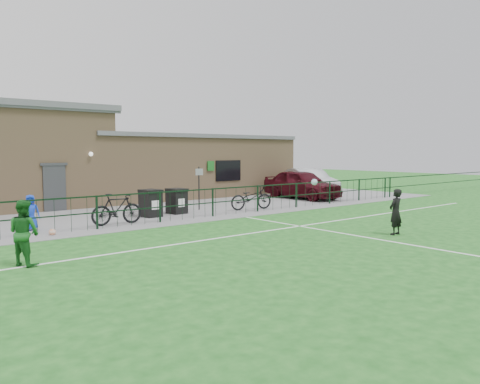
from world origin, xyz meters
TOP-DOWN VIEW (x-y plane):
  - ground at (0.00, 0.00)m, footprint 90.00×90.00m
  - paving_strip at (0.00, 13.50)m, footprint 34.00×13.00m
  - pitch_line_touch at (0.00, 7.80)m, footprint 28.00×0.10m
  - pitch_line_mid at (0.00, 4.00)m, footprint 28.00×0.10m
  - pitch_line_perp at (2.00, 0.00)m, footprint 0.10×16.00m
  - perimeter_fence at (0.00, 8.00)m, footprint 28.00×0.10m
  - wheelie_bin_left at (-1.05, 9.55)m, footprint 0.76×0.84m
  - wheelie_bin_right at (0.32, 9.74)m, footprint 0.73×0.82m
  - sign_post at (1.82, 10.20)m, footprint 0.07×0.07m
  - car_maroon at (9.36, 10.77)m, footprint 2.02×4.91m
  - car_silver at (11.07, 11.79)m, footprint 3.37×5.32m
  - bicycle_d at (-3.04, 8.49)m, footprint 1.96×0.63m
  - bicycle_e at (3.74, 8.73)m, footprint 2.22×1.14m
  - spectator_child at (-5.86, 9.22)m, footprint 0.67×0.51m
  - goalkeeper_kick at (3.10, 0.90)m, footprint 1.30×3.02m
  - outfield_player at (-7.40, 4.14)m, footprint 0.90×0.97m
  - ball_ground at (-5.60, 7.80)m, footprint 0.22×0.22m
  - clubhouse at (-0.88, 16.50)m, footprint 24.25×5.40m

SIDE VIEW (x-z plane):
  - ground at x=0.00m, z-range 0.00..0.00m
  - pitch_line_touch at x=0.00m, z-range 0.00..0.01m
  - pitch_line_mid at x=0.00m, z-range 0.00..0.01m
  - pitch_line_perp at x=2.00m, z-range 0.00..0.01m
  - paving_strip at x=0.00m, z-range 0.00..0.02m
  - ball_ground at x=-5.60m, z-range 0.00..0.22m
  - wheelie_bin_right at x=0.32m, z-range 0.02..1.03m
  - wheelie_bin_left at x=-1.05m, z-range 0.02..1.07m
  - bicycle_e at x=3.74m, z-range 0.02..1.13m
  - perimeter_fence at x=0.00m, z-range 0.00..1.20m
  - bicycle_d at x=-3.04m, z-range 0.02..1.19m
  - spectator_child at x=-5.86m, z-range 0.02..1.25m
  - goalkeeper_kick at x=3.10m, z-range -0.09..1.66m
  - outfield_player at x=-7.40m, z-range 0.00..1.59m
  - car_silver at x=11.07m, z-range 0.02..1.67m
  - car_maroon at x=9.36m, z-range 0.02..1.68m
  - sign_post at x=1.82m, z-range 0.02..2.02m
  - clubhouse at x=-0.88m, z-range -0.26..4.70m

